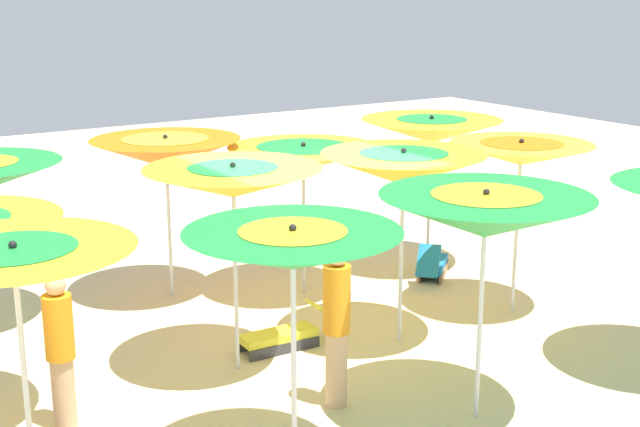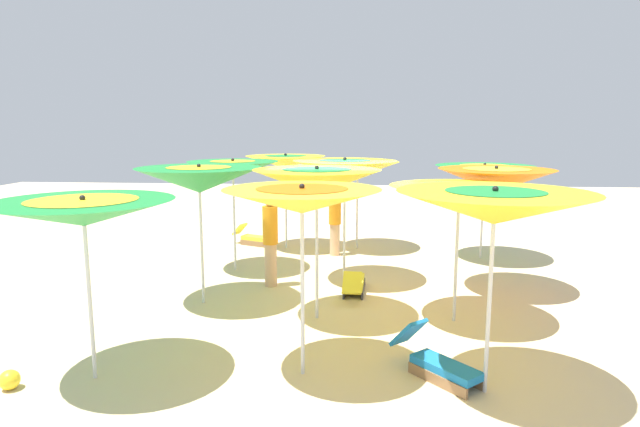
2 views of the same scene
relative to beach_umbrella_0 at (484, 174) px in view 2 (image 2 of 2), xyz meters
name	(u,v)px [view 2 (image 2 of 2)]	position (x,y,z in m)	size (l,w,h in m)	color
ground	(344,297)	(3.14, 3.16, -2.05)	(37.35, 37.35, 0.04)	beige
beach_umbrella_0	(484,174)	(0.00, 0.00, 0.00)	(2.27, 2.27, 2.29)	silver
beach_umbrella_1	(358,169)	(2.97, -0.83, 0.03)	(2.10, 2.10, 2.31)	silver
beach_umbrella_2	(286,162)	(4.79, -0.71, 0.20)	(2.02, 2.02, 2.45)	silver
beach_umbrella_3	(496,180)	(0.35, 2.56, 0.12)	(2.15, 2.15, 2.42)	silver
beach_umbrella_4	(345,169)	(3.19, 2.16, 0.27)	(2.06, 2.06, 2.53)	silver
beach_umbrella_5	(233,169)	(5.62, 1.48, 0.19)	(1.96, 1.96, 2.46)	silver
beach_umbrella_6	(459,196)	(1.31, 4.27, 0.03)	(2.20, 2.20, 2.28)	silver
beach_umbrella_7	(317,181)	(3.56, 4.33, 0.24)	(2.05, 2.05, 2.53)	silver
beach_umbrella_8	(199,180)	(5.66, 3.72, 0.19)	(2.17, 2.17, 2.50)	silver
beach_umbrella_9	(494,207)	(1.33, 6.64, 0.21)	(2.23, 2.23, 2.49)	silver
beach_umbrella_10	(302,201)	(3.56, 6.35, 0.22)	(1.95, 1.95, 2.46)	silver
beach_umbrella_11	(83,213)	(6.17, 6.68, 0.09)	(2.17, 2.17, 2.34)	silver
lounger_0	(438,362)	(1.84, 6.33, -1.82)	(1.13, 1.21, 0.65)	olive
lounger_1	(354,283)	(2.97, 2.97, -1.83)	(0.42, 1.40, 0.54)	#333338
lounger_2	(256,238)	(5.66, -0.97, -1.84)	(1.26, 0.80, 0.55)	olive
beachgoer_0	(270,238)	(4.62, 2.62, -1.06)	(0.30, 0.30, 1.84)	#D8A87F
beachgoer_1	(335,220)	(3.50, -0.03, -1.16)	(0.30, 0.30, 1.66)	#D8A87F
beach_ball	(9,380)	(7.05, 7.05, -1.91)	(0.24, 0.24, 0.24)	yellow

